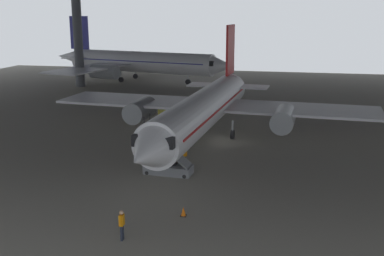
{
  "coord_description": "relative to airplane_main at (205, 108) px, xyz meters",
  "views": [
    {
      "loc": [
        6.55,
        -42.97,
        12.05
      ],
      "look_at": [
        -1.39,
        -5.2,
        2.43
      ],
      "focal_mm": 43.91,
      "sensor_mm": 36.0,
      "label": 1
    }
  ],
  "objects": [
    {
      "name": "ground_plane",
      "position": [
        1.08,
        0.87,
        -3.29
      ],
      "size": [
        110.0,
        110.0,
        0.0
      ],
      "primitive_type": "plane",
      "color": "gray"
    },
    {
      "name": "airplane_main",
      "position": [
        0.0,
        0.0,
        0.0
      ],
      "size": [
        32.31,
        33.42,
        10.6
      ],
      "color": "white",
      "rests_on": "ground_plane"
    },
    {
      "name": "boarding_stairs",
      "position": [
        -1.18,
        -9.24,
        -2.57
      ],
      "size": [
        4.11,
        1.76,
        4.48
      ],
      "color": "slate",
      "rests_on": "ground_plane"
    },
    {
      "name": "crew_worker_near_nose",
      "position": [
        -0.84,
        -20.17,
        -2.3
      ],
      "size": [
        0.24,
        0.55,
        1.73
      ],
      "color": "#232838",
      "rests_on": "ground_plane"
    },
    {
      "name": "crew_worker_by_stairs",
      "position": [
        -0.33,
        -7.44,
        -2.28
      ],
      "size": [
        0.55,
        0.24,
        1.75
      ],
      "color": "#232838",
      "rests_on": "ground_plane"
    },
    {
      "name": "airplane_distant",
      "position": [
        -18.79,
        37.07,
        0.12
      ],
      "size": [
        35.46,
        34.78,
        11.22
      ],
      "color": "white",
      "rests_on": "ground_plane"
    },
    {
      "name": "traffic_cone_orange",
      "position": [
        1.71,
        -16.48,
        -3.0
      ],
      "size": [
        0.36,
        0.36,
        0.6
      ],
      "color": "black",
      "rests_on": "ground_plane"
    },
    {
      "name": "baggage_tug",
      "position": [
        -6.39,
        10.45,
        -2.76
      ],
      "size": [
        1.91,
        2.48,
        0.9
      ],
      "color": "yellow",
      "rests_on": "ground_plane"
    }
  ]
}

